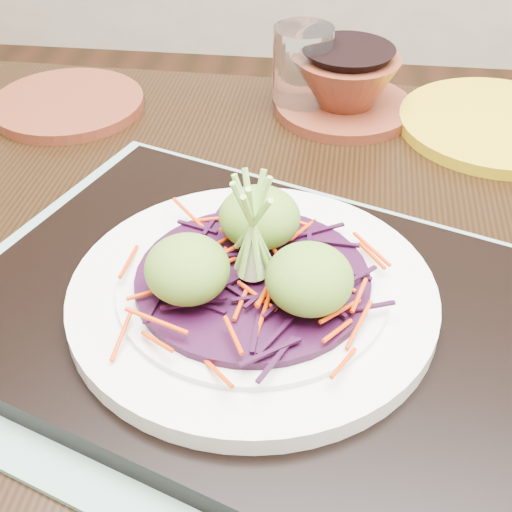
# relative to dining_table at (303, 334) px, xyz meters

# --- Properties ---
(dining_table) EXTENTS (1.12, 0.76, 0.69)m
(dining_table) POSITION_rel_dining_table_xyz_m (0.00, 0.00, 0.00)
(dining_table) COLOR black
(dining_table) RESTS_ON ground
(placemat) EXTENTS (0.60, 0.53, 0.00)m
(placemat) POSITION_rel_dining_table_xyz_m (-0.04, -0.09, 0.09)
(placemat) COLOR gray
(placemat) RESTS_ON dining_table
(serving_tray) EXTENTS (0.51, 0.45, 0.02)m
(serving_tray) POSITION_rel_dining_table_xyz_m (-0.04, -0.09, 0.10)
(serving_tray) COLOR black
(serving_tray) RESTS_ON placemat
(white_plate) EXTENTS (0.28, 0.28, 0.02)m
(white_plate) POSITION_rel_dining_table_xyz_m (-0.04, -0.09, 0.12)
(white_plate) COLOR white
(white_plate) RESTS_ON serving_tray
(cabbage_bed) EXTENTS (0.18, 0.18, 0.01)m
(cabbage_bed) POSITION_rel_dining_table_xyz_m (-0.04, -0.09, 0.14)
(cabbage_bed) COLOR black
(cabbage_bed) RESTS_ON white_plate
(carrot_julienne) EXTENTS (0.21, 0.21, 0.01)m
(carrot_julienne) POSITION_rel_dining_table_xyz_m (-0.04, -0.09, 0.15)
(carrot_julienne) COLOR #DD3703
(carrot_julienne) RESTS_ON cabbage_bed
(guacamole_scoops) EXTENTS (0.15, 0.14, 0.05)m
(guacamole_scoops) POSITION_rel_dining_table_xyz_m (-0.04, -0.09, 0.16)
(guacamole_scoops) COLOR olive
(guacamole_scoops) RESTS_ON cabbage_bed
(scallion_garnish) EXTENTS (0.06, 0.06, 0.10)m
(scallion_garnish) POSITION_rel_dining_table_xyz_m (-0.04, -0.09, 0.18)
(scallion_garnish) COLOR #91C950
(scallion_garnish) RESTS_ON cabbage_bed
(terracotta_side_plate) EXTENTS (0.23, 0.23, 0.01)m
(terracotta_side_plate) POSITION_rel_dining_table_xyz_m (-0.30, 0.25, 0.10)
(terracotta_side_plate) COLOR #5D2616
(terracotta_side_plate) RESTS_ON dining_table
(water_glass) EXTENTS (0.09, 0.09, 0.10)m
(water_glass) POSITION_rel_dining_table_xyz_m (-0.03, 0.29, 0.14)
(water_glass) COLOR white
(water_glass) RESTS_ON dining_table
(terracotta_bowl_set) EXTENTS (0.20, 0.20, 0.07)m
(terracotta_bowl_set) POSITION_rel_dining_table_xyz_m (0.02, 0.29, 0.12)
(terracotta_bowl_set) COLOR #5D2616
(terracotta_bowl_set) RESTS_ON dining_table
(yellow_plate) EXTENTS (0.25, 0.25, 0.01)m
(yellow_plate) POSITION_rel_dining_table_xyz_m (0.20, 0.26, 0.10)
(yellow_plate) COLOR #BB9914
(yellow_plate) RESTS_ON dining_table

